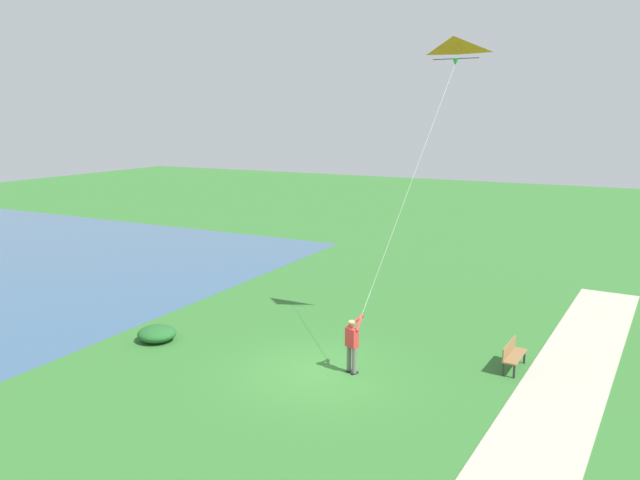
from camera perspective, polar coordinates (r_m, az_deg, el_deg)
The scene contains 6 objects.
ground_plane at distance 19.73m, azimuth -0.16°, elevation -12.10°, with size 120.00×120.00×0.00m, color #33702D.
walkway_path at distance 16.16m, azimuth 18.77°, elevation -18.35°, with size 2.40×32.00×0.02m, color #B7AD99.
person_kite_flyer at distance 19.36m, azimuth 2.99°, elevation -9.25°, with size 0.49×0.63×1.83m.
flying_kite at distance 21.16m, azimuth 12.08°, elevation 16.41°, with size 2.39×3.89×8.44m.
park_bench_near_walkway at distance 20.70m, azimuth 17.29°, elevation -9.95°, with size 0.52×1.52×0.88m.
lakeside_shrub at distance 22.96m, azimuth -14.77°, elevation -8.31°, with size 1.37×1.33×0.54m, color #236028.
Camera 1 is at (-8.44, 16.01, 7.86)m, focal length 34.79 mm.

